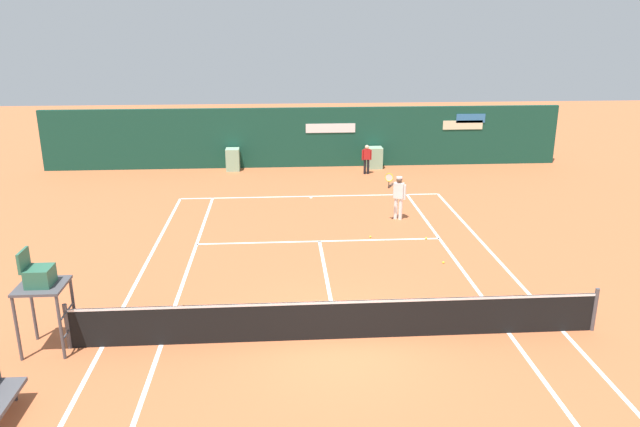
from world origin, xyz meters
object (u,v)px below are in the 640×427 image
(tennis_ball_by_sideline, at_px, (370,237))
(tennis_ball_near_service_line, at_px, (443,262))
(player_on_baseline, at_px, (398,194))
(umpire_chair, at_px, (40,284))
(ball_kid_left_post, at_px, (367,157))
(tennis_ball_mid_court, at_px, (426,238))

(tennis_ball_by_sideline, bearing_deg, tennis_ball_near_service_line, -51.81)
(player_on_baseline, bearing_deg, tennis_ball_near_service_line, 124.49)
(umpire_chair, xyz_separation_m, ball_kid_left_post, (9.24, 15.30, -0.78))
(tennis_ball_near_service_line, relative_size, tennis_ball_mid_court, 1.00)
(tennis_ball_mid_court, bearing_deg, tennis_ball_near_service_line, -89.06)
(tennis_ball_near_service_line, xyz_separation_m, tennis_ball_by_sideline, (-1.86, 2.36, 0.00))
(ball_kid_left_post, bearing_deg, tennis_ball_mid_court, 93.86)
(umpire_chair, relative_size, tennis_ball_by_sideline, 34.55)
(umpire_chair, bearing_deg, tennis_ball_near_service_line, 113.06)
(umpire_chair, relative_size, player_on_baseline, 1.29)
(ball_kid_left_post, bearing_deg, tennis_ball_near_service_line, 93.15)
(player_on_baseline, xyz_separation_m, tennis_ball_mid_court, (0.55, -2.16, -0.93))
(tennis_ball_by_sideline, relative_size, tennis_ball_mid_court, 1.00)
(tennis_ball_by_sideline, bearing_deg, tennis_ball_mid_court, -8.74)
(umpire_chair, relative_size, tennis_ball_near_service_line, 34.55)
(player_on_baseline, height_order, ball_kid_left_post, player_on_baseline)
(umpire_chair, xyz_separation_m, tennis_ball_by_sideline, (8.15, 6.62, -1.53))
(tennis_ball_mid_court, bearing_deg, tennis_ball_by_sideline, 171.26)
(umpire_chair, height_order, ball_kid_left_post, umpire_chair)
(tennis_ball_by_sideline, bearing_deg, ball_kid_left_post, 82.86)
(umpire_chair, distance_m, player_on_baseline, 12.70)
(umpire_chair, distance_m, tennis_ball_mid_court, 11.92)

